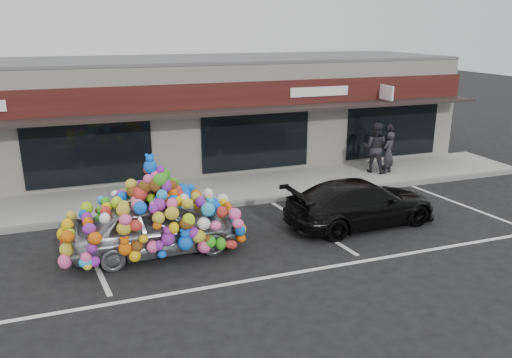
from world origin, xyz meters
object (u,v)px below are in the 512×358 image
object	(u,v)px
pedestrian_a	(388,153)
pedestrian_c	(388,147)
black_sedan	(361,203)
pedestrian_b	(375,148)
toy_car	(154,220)

from	to	relation	value
pedestrian_a	pedestrian_c	distance (m)	0.60
black_sedan	pedestrian_b	distance (m)	5.19
toy_car	pedestrian_a	xyz separation A→B (m)	(9.33, 3.78, 0.09)
pedestrian_a	pedestrian_b	xyz separation A→B (m)	(-0.38, 0.31, 0.16)
toy_car	pedestrian_a	size ratio (longest dim) A/B	2.76
black_sedan	toy_car	bearing A→B (deg)	85.29
pedestrian_a	pedestrian_b	size ratio (longest dim) A/B	0.83
pedestrian_a	pedestrian_c	size ratio (longest dim) A/B	0.89
toy_car	pedestrian_c	bearing A→B (deg)	-67.63
black_sedan	pedestrian_b	world-z (taller)	pedestrian_b
toy_car	black_sedan	distance (m)	5.89
toy_car	black_sedan	size ratio (longest dim) A/B	0.98
pedestrian_b	toy_car	bearing A→B (deg)	68.99
toy_car	pedestrian_c	size ratio (longest dim) A/B	2.47
pedestrian_a	pedestrian_b	distance (m)	0.52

